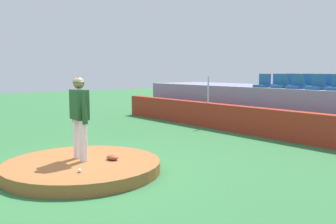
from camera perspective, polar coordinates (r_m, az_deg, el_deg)
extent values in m
plane|color=#32713C|center=(8.16, -13.12, -9.16)|extent=(60.00, 60.00, 0.00)
cylinder|color=#9E5F32|center=(8.13, -13.14, -8.33)|extent=(3.32, 3.32, 0.25)
cylinder|color=white|center=(8.33, -13.95, -4.00)|extent=(0.17, 0.17, 0.88)
cylinder|color=white|center=(8.00, -13.05, -4.40)|extent=(0.17, 0.17, 0.88)
cube|color=#1E4723|center=(8.07, -13.65, 1.13)|extent=(0.52, 0.30, 0.64)
cylinder|color=#1E4723|center=(8.31, -14.29, 1.01)|extent=(0.19, 0.12, 0.72)
cylinder|color=#1E4723|center=(7.82, -12.96, 0.72)|extent=(0.24, 0.13, 0.72)
sphere|color=#8C6647|center=(8.04, -13.74, 4.41)|extent=(0.24, 0.24, 0.24)
cone|color=#1E4723|center=(8.03, -13.76, 5.02)|extent=(0.30, 0.30, 0.13)
sphere|color=white|center=(7.24, -13.64, -8.87)|extent=(0.07, 0.07, 0.07)
ellipsoid|color=brown|center=(8.08, -8.67, -7.02)|extent=(0.34, 0.27, 0.11)
cube|color=#A42F1E|center=(12.34, 15.98, -1.73)|extent=(16.34, 0.40, 0.94)
cylinder|color=silver|center=(14.20, 6.28, 3.48)|extent=(0.06, 0.06, 1.02)
cube|color=gray|center=(14.23, 21.51, 0.38)|extent=(15.50, 3.04, 1.56)
cube|color=#235A93|center=(14.06, 14.38, 3.95)|extent=(0.48, 0.44, 0.10)
cube|color=#235A93|center=(14.20, 14.85, 4.97)|extent=(0.48, 0.08, 0.40)
cube|color=#235A93|center=(13.66, 17.01, 3.81)|extent=(0.48, 0.44, 0.10)
cube|color=#235A93|center=(13.80, 17.47, 4.85)|extent=(0.48, 0.08, 0.40)
cube|color=#235A93|center=(13.25, 19.19, 3.66)|extent=(0.48, 0.44, 0.10)
cube|color=#235A93|center=(13.39, 19.65, 4.74)|extent=(0.48, 0.08, 0.40)
cube|color=#235A93|center=(12.90, 21.93, 3.48)|extent=(0.48, 0.44, 0.10)
cube|color=#235A93|center=(13.05, 22.38, 4.59)|extent=(0.48, 0.08, 0.40)
cube|color=#235A93|center=(12.58, 24.73, 3.30)|extent=(0.48, 0.44, 0.10)
cube|color=#235A93|center=(14.74, 16.42, 4.00)|extent=(0.48, 0.44, 0.10)
cube|color=#235A93|center=(14.87, 16.86, 4.97)|extent=(0.48, 0.08, 0.40)
cube|color=#235A93|center=(14.33, 18.62, 3.86)|extent=(0.48, 0.44, 0.10)
cube|color=#235A93|center=(14.47, 19.05, 4.86)|extent=(0.48, 0.08, 0.40)
cube|color=#235A93|center=(13.94, 21.22, 3.70)|extent=(0.48, 0.44, 0.10)
cube|color=#235A93|center=(14.09, 21.64, 4.72)|extent=(0.48, 0.08, 0.40)
cube|color=#235A93|center=(13.60, 23.54, 3.54)|extent=(0.48, 0.44, 0.10)
cube|color=#235A93|center=(13.75, 23.95, 4.59)|extent=(0.48, 0.08, 0.40)
cube|color=#235A93|center=(15.40, 18.25, 4.03)|extent=(0.48, 0.44, 0.10)
cube|color=#235A93|center=(15.54, 18.65, 4.96)|extent=(0.48, 0.08, 0.40)
cube|color=#235A93|center=(15.02, 20.55, 3.89)|extent=(0.48, 0.44, 0.10)
cube|color=#235A93|center=(15.17, 20.94, 4.84)|extent=(0.48, 0.08, 0.40)
cube|color=#235A93|center=(14.66, 22.79, 3.75)|extent=(0.48, 0.44, 0.10)
cube|color=#235A93|center=(14.81, 23.18, 4.72)|extent=(0.48, 0.08, 0.40)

